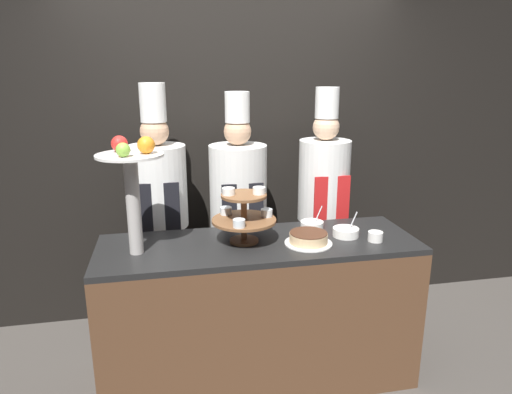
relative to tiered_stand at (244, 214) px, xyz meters
name	(u,v)px	position (x,y,z in m)	size (l,w,h in m)	color
wall_back	(233,139)	(0.09, 0.97, 0.30)	(10.00, 0.06, 2.80)	black
buffet_counter	(259,312)	(0.09, -0.02, -0.64)	(1.90, 0.63, 0.93)	brown
tiered_stand	(244,214)	(0.00, 0.00, 0.00)	(0.38, 0.38, 0.33)	brown
fruit_pedestal	(132,177)	(-0.61, -0.05, 0.26)	(0.36, 0.36, 0.65)	#B2ADA8
cake_round	(308,238)	(0.36, -0.11, -0.14)	(0.28, 0.28, 0.07)	white
cup_white	(375,236)	(0.77, -0.14, -0.14)	(0.09, 0.09, 0.06)	white
serving_bowl_near	(346,232)	(0.63, -0.03, -0.15)	(0.16, 0.16, 0.15)	white
serving_bowl_far	(312,225)	(0.47, 0.14, -0.15)	(0.15, 0.15, 0.15)	white
chef_left	(159,209)	(-0.50, 0.59, -0.12)	(0.40, 0.40, 1.84)	black
chef_center_left	(238,208)	(0.06, 0.59, -0.14)	(0.41, 0.41, 1.78)	black
chef_center_right	(323,200)	(0.70, 0.59, -0.12)	(0.37, 0.37, 1.80)	black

